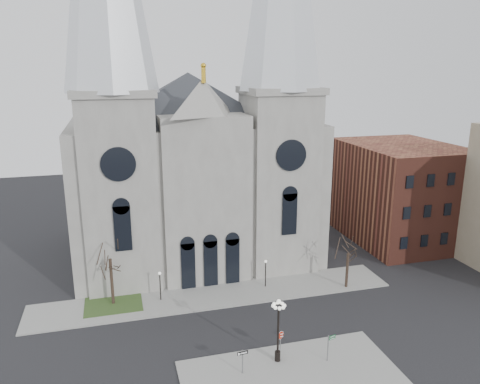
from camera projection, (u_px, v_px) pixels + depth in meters
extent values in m
plane|color=black|center=(242.00, 352.00, 41.82)|extent=(160.00, 160.00, 0.00)
cube|color=gray|center=(294.00, 381.00, 37.91)|extent=(18.00, 10.00, 0.14)
cube|color=gray|center=(216.00, 295.00, 52.04)|extent=(40.00, 6.00, 0.14)
cube|color=#304C20|center=(113.00, 304.00, 50.16)|extent=(6.00, 5.00, 0.18)
cube|color=gray|center=(191.00, 186.00, 63.70)|extent=(30.00, 24.00, 18.00)
pyramid|color=#2D3035|center=(188.00, 72.00, 59.81)|extent=(33.00, 26.40, 6.00)
cube|color=gray|center=(120.00, 192.00, 52.84)|extent=(8.00, 8.00, 22.00)
cylinder|color=black|center=(118.00, 164.00, 48.03)|extent=(3.60, 0.30, 3.60)
cube|color=gray|center=(278.00, 181.00, 57.69)|extent=(8.00, 8.00, 22.00)
cylinder|color=black|center=(291.00, 155.00, 52.88)|extent=(3.60, 0.30, 3.60)
cube|color=gray|center=(205.00, 200.00, 54.19)|extent=(10.00, 5.00, 19.50)
pyramid|color=gray|center=(203.00, 97.00, 51.14)|extent=(11.00, 5.00, 4.00)
cube|color=brown|center=(400.00, 192.00, 68.16)|extent=(14.00, 18.00, 14.00)
cylinder|color=black|center=(112.00, 282.00, 49.50)|extent=(0.32, 0.32, 5.25)
cylinder|color=black|center=(347.00, 271.00, 53.49)|extent=(0.32, 0.32, 4.20)
cylinder|color=black|center=(160.00, 287.00, 50.57)|extent=(0.12, 0.12, 3.00)
sphere|color=white|center=(160.00, 273.00, 50.15)|extent=(0.32, 0.32, 0.32)
cylinder|color=black|center=(265.00, 274.00, 53.64)|extent=(0.12, 0.12, 3.00)
sphere|color=white|center=(266.00, 261.00, 53.22)|extent=(0.32, 0.32, 0.32)
cylinder|color=slate|center=(280.00, 342.00, 41.15)|extent=(0.08, 0.08, 2.12)
cylinder|color=#A91D0B|center=(280.00, 335.00, 40.96)|extent=(0.74, 0.10, 0.74)
cylinder|color=white|center=(280.00, 335.00, 40.96)|extent=(0.79, 0.09, 0.79)
cube|color=white|center=(280.00, 334.00, 40.93)|extent=(0.41, 0.05, 0.09)
cube|color=white|center=(280.00, 336.00, 40.99)|extent=(0.46, 0.06, 0.09)
cylinder|color=black|center=(278.00, 334.00, 39.72)|extent=(0.18, 0.18, 5.14)
cylinder|color=black|center=(278.00, 356.00, 40.27)|extent=(0.49, 0.49, 0.89)
sphere|color=white|center=(279.00, 301.00, 38.92)|extent=(0.36, 0.36, 0.36)
cylinder|color=slate|center=(243.00, 362.00, 38.45)|extent=(0.09, 0.09, 2.17)
cube|color=black|center=(243.00, 353.00, 38.24)|extent=(0.95, 0.13, 0.31)
cylinder|color=slate|center=(328.00, 348.00, 40.04)|extent=(0.10, 0.10, 2.45)
cube|color=#0C5423|center=(332.00, 336.00, 39.94)|extent=(0.68, 0.18, 0.17)
cube|color=#0C5423|center=(332.00, 338.00, 40.00)|extent=(0.68, 0.18, 0.17)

